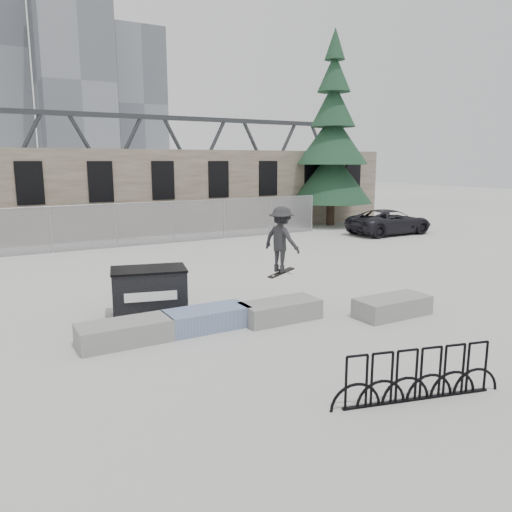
{
  "coord_description": "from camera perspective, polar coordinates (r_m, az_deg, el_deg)",
  "views": [
    {
      "loc": [
        -5.6,
        -10.27,
        3.93
      ],
      "look_at": [
        1.18,
        1.62,
        1.3
      ],
      "focal_mm": 35.0,
      "sensor_mm": 36.0,
      "label": 1
    }
  ],
  "objects": [
    {
      "name": "ground",
      "position": [
        12.34,
        -1.03,
        -7.7
      ],
      "size": [
        120.0,
        120.0,
        0.0
      ],
      "primitive_type": "plane",
      "color": "#B9B9B4",
      "rests_on": "ground"
    },
    {
      "name": "stone_wall",
      "position": [
        27.15,
        -17.84,
        6.81
      ],
      "size": [
        36.0,
        2.58,
        4.5
      ],
      "color": "#695C4D",
      "rests_on": "ground"
    },
    {
      "name": "chainlink_fence",
      "position": [
        23.63,
        -15.77,
        3.43
      ],
      "size": [
        22.06,
        0.06,
        2.02
      ],
      "color": "gray",
      "rests_on": "ground"
    },
    {
      "name": "planter_far_left",
      "position": [
        11.34,
        -14.81,
        -8.35
      ],
      "size": [
        2.0,
        0.9,
        0.49
      ],
      "color": "gray",
      "rests_on": "ground"
    },
    {
      "name": "planter_center_left",
      "position": [
        11.96,
        -5.62,
        -7.02
      ],
      "size": [
        2.0,
        0.9,
        0.49
      ],
      "color": "#33569B",
      "rests_on": "ground"
    },
    {
      "name": "planter_center_right",
      "position": [
        12.53,
        2.78,
        -6.15
      ],
      "size": [
        2.0,
        0.9,
        0.49
      ],
      "color": "gray",
      "rests_on": "ground"
    },
    {
      "name": "planter_offset",
      "position": [
        13.33,
        15.32,
        -5.49
      ],
      "size": [
        2.0,
        0.9,
        0.49
      ],
      "color": "gray",
      "rests_on": "ground"
    },
    {
      "name": "dumpster",
      "position": [
        13.1,
        -12.08,
        -3.99
      ],
      "size": [
        2.1,
        1.57,
        1.23
      ],
      "rotation": [
        0.0,
        0.0,
        -0.25
      ],
      "color": "black",
      "rests_on": "ground"
    },
    {
      "name": "bike_rack",
      "position": [
        8.88,
        18.08,
        -12.85
      ],
      "size": [
        3.05,
        0.84,
        0.9
      ],
      "rotation": [
        0.0,
        0.0,
        -0.26
      ],
      "color": "black",
      "rests_on": "ground"
    },
    {
      "name": "spruce_tree",
      "position": [
        31.04,
        8.71,
        12.05
      ],
      "size": [
        4.97,
        4.97,
        11.5
      ],
      "color": "#38281E",
      "rests_on": "ground"
    },
    {
      "name": "truss_bridge",
      "position": [
        67.11,
        -16.53,
        10.6
      ],
      "size": [
        70.0,
        3.0,
        9.8
      ],
      "color": "#2D3033",
      "rests_on": "ground"
    },
    {
      "name": "suv",
      "position": [
        27.97,
        15.03,
        3.81
      ],
      "size": [
        4.85,
        2.26,
        1.34
      ],
      "primitive_type": "imported",
      "rotation": [
        0.0,
        0.0,
        1.56
      ],
      "color": "black",
      "rests_on": "ground"
    },
    {
      "name": "skateboarder",
      "position": [
        13.1,
        2.93,
        1.88
      ],
      "size": [
        0.95,
        1.26,
        1.86
      ],
      "rotation": [
        0.0,
        0.0,
        1.88
      ],
      "color": "#252628",
      "rests_on": "ground"
    }
  ]
}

